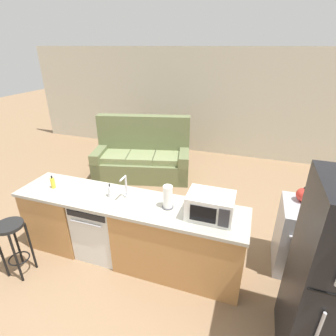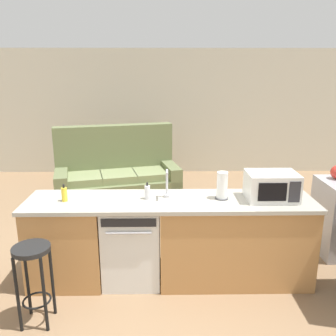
{
  "view_description": "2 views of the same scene",
  "coord_description": "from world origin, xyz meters",
  "px_view_note": "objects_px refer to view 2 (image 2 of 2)",
  "views": [
    {
      "loc": [
        1.51,
        -2.42,
        2.62
      ],
      "look_at": [
        0.4,
        0.84,
        1.0
      ],
      "focal_mm": 28.0,
      "sensor_mm": 36.0,
      "label": 1
    },
    {
      "loc": [
        0.07,
        -3.39,
        2.17
      ],
      "look_at": [
        0.13,
        0.43,
        1.11
      ],
      "focal_mm": 38.0,
      "sensor_mm": 36.0,
      "label": 2
    }
  ],
  "objects_px": {
    "paper_towel_roll": "(222,186)",
    "bar_stool": "(33,268)",
    "dish_soap_bottle": "(64,194)",
    "dishwasher": "(132,243)",
    "microwave": "(272,186)",
    "couch": "(117,178)",
    "soap_bottle": "(147,192)"
  },
  "relations": [
    {
      "from": "dishwasher",
      "to": "paper_towel_roll",
      "type": "bearing_deg",
      "value": 1.44
    },
    {
      "from": "dish_soap_bottle",
      "to": "bar_stool",
      "type": "relative_size",
      "value": 0.24
    },
    {
      "from": "couch",
      "to": "paper_towel_roll",
      "type": "bearing_deg",
      "value": -59.85
    },
    {
      "from": "soap_bottle",
      "to": "dishwasher",
      "type": "bearing_deg",
      "value": -171.31
    },
    {
      "from": "paper_towel_roll",
      "to": "soap_bottle",
      "type": "bearing_deg",
      "value": 179.83
    },
    {
      "from": "dishwasher",
      "to": "couch",
      "type": "xyz_separation_m",
      "value": [
        -0.45,
        2.4,
        -0.03
      ]
    },
    {
      "from": "paper_towel_roll",
      "to": "bar_stool",
      "type": "distance_m",
      "value": 1.92
    },
    {
      "from": "paper_towel_roll",
      "to": "soap_bottle",
      "type": "xyz_separation_m",
      "value": [
        -0.76,
        0.0,
        -0.07
      ]
    },
    {
      "from": "dishwasher",
      "to": "microwave",
      "type": "xyz_separation_m",
      "value": [
        1.42,
        -0.0,
        0.62
      ]
    },
    {
      "from": "soap_bottle",
      "to": "couch",
      "type": "distance_m",
      "value": 2.52
    },
    {
      "from": "dishwasher",
      "to": "microwave",
      "type": "distance_m",
      "value": 1.55
    },
    {
      "from": "microwave",
      "to": "bar_stool",
      "type": "height_order",
      "value": "microwave"
    },
    {
      "from": "microwave",
      "to": "couch",
      "type": "xyz_separation_m",
      "value": [
        -1.88,
        2.4,
        -0.65
      ]
    },
    {
      "from": "microwave",
      "to": "bar_stool",
      "type": "distance_m",
      "value": 2.37
    },
    {
      "from": "paper_towel_roll",
      "to": "soap_bottle",
      "type": "height_order",
      "value": "paper_towel_roll"
    },
    {
      "from": "microwave",
      "to": "bar_stool",
      "type": "relative_size",
      "value": 0.68
    },
    {
      "from": "dishwasher",
      "to": "bar_stool",
      "type": "xyz_separation_m",
      "value": [
        -0.79,
        -0.68,
        0.11
      ]
    },
    {
      "from": "couch",
      "to": "bar_stool",
      "type": "bearing_deg",
      "value": -96.14
    },
    {
      "from": "paper_towel_roll",
      "to": "bar_stool",
      "type": "xyz_separation_m",
      "value": [
        -1.71,
        -0.7,
        -0.5
      ]
    },
    {
      "from": "dishwasher",
      "to": "soap_bottle",
      "type": "xyz_separation_m",
      "value": [
        0.17,
        0.03,
        0.55
      ]
    },
    {
      "from": "soap_bottle",
      "to": "bar_stool",
      "type": "xyz_separation_m",
      "value": [
        -0.95,
        -0.7,
        -0.44
      ]
    },
    {
      "from": "microwave",
      "to": "couch",
      "type": "relative_size",
      "value": 0.23
    },
    {
      "from": "paper_towel_roll",
      "to": "soap_bottle",
      "type": "relative_size",
      "value": 1.6
    },
    {
      "from": "dish_soap_bottle",
      "to": "bar_stool",
      "type": "distance_m",
      "value": 0.8
    },
    {
      "from": "bar_stool",
      "to": "dish_soap_bottle",
      "type": "bearing_deg",
      "value": 79.23
    },
    {
      "from": "dish_soap_bottle",
      "to": "bar_stool",
      "type": "xyz_separation_m",
      "value": [
        -0.12,
        -0.65,
        -0.44
      ]
    },
    {
      "from": "microwave",
      "to": "paper_towel_roll",
      "type": "height_order",
      "value": "paper_towel_roll"
    },
    {
      "from": "dish_soap_bottle",
      "to": "couch",
      "type": "relative_size",
      "value": 0.08
    },
    {
      "from": "dish_soap_bottle",
      "to": "couch",
      "type": "height_order",
      "value": "couch"
    },
    {
      "from": "microwave",
      "to": "paper_towel_roll",
      "type": "relative_size",
      "value": 1.77
    },
    {
      "from": "dishwasher",
      "to": "bar_stool",
      "type": "bearing_deg",
      "value": -139.2
    },
    {
      "from": "dishwasher",
      "to": "paper_towel_roll",
      "type": "relative_size",
      "value": 2.98
    }
  ]
}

